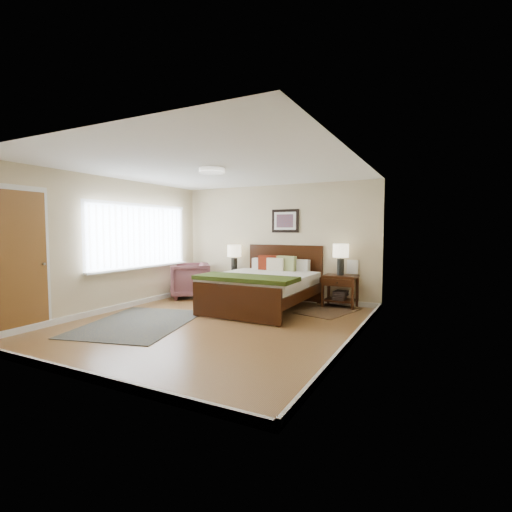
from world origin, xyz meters
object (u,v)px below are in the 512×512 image
lamp_right (341,254)px  rug_persian (139,323)px  lamp_left (234,254)px  nightstand_right (340,288)px  armchair (190,280)px  bed (264,281)px  nightstand_left (234,278)px

lamp_right → rug_persian: size_ratio=0.28×
rug_persian → lamp_left: bearing=71.8°
lamp_left → lamp_right: (2.42, 0.00, 0.07)m
nightstand_right → armchair: bearing=-171.4°
rug_persian → armchair: bearing=92.4°
bed → lamp_right: (1.27, 0.85, 0.51)m
nightstand_left → nightstand_right: size_ratio=0.89×
nightstand_right → lamp_left: bearing=179.7°
nightstand_right → lamp_right: size_ratio=1.05×
nightstand_right → lamp_left: (-2.42, 0.01, 0.61)m
nightstand_left → nightstand_right: nightstand_right is taller
bed → armchair: bearing=170.5°
lamp_left → lamp_right: bearing=0.0°
lamp_right → nightstand_right: bearing=-90.0°
bed → armchair: size_ratio=2.54×
rug_persian → nightstand_right: bearing=32.2°
bed → armchair: (-2.02, 0.34, -0.15)m
bed → nightstand_left: bearing=144.3°
bed → nightstand_right: (1.27, 0.84, -0.16)m
lamp_left → lamp_right: lamp_right is taller
lamp_right → armchair: 3.40m
nightstand_left → nightstand_right: 2.42m
nightstand_left → rug_persian: nightstand_left is taller
lamp_left → armchair: lamp_left is taller
nightstand_left → lamp_right: 2.50m
nightstand_left → lamp_left: lamp_left is taller
bed → armchair: bed is taller
bed → rug_persian: (-1.33, -1.93, -0.54)m
nightstand_right → rug_persian: nightstand_right is taller
nightstand_left → rug_persian: bearing=-93.7°
rug_persian → nightstand_left: bearing=71.7°
bed → rug_persian: bed is taller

